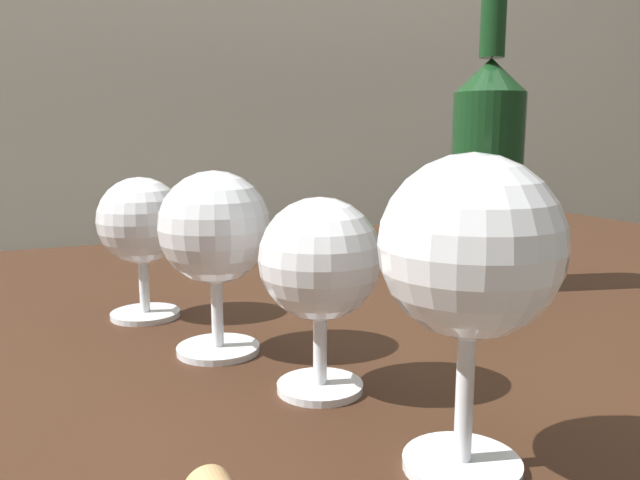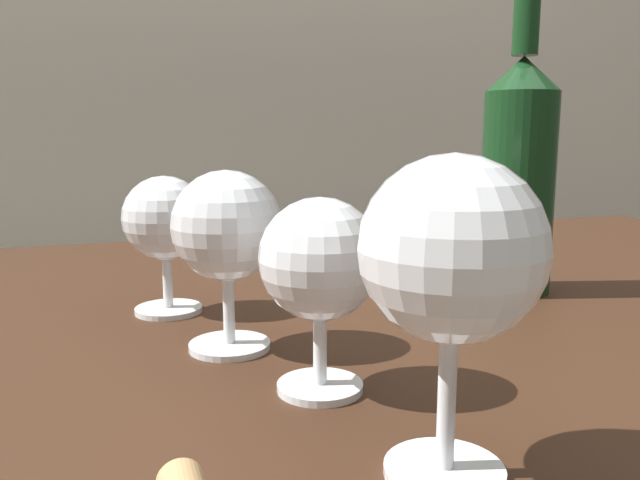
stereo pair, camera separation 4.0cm
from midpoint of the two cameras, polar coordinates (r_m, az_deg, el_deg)
dining_table at (r=0.65m, az=1.55°, el=-12.85°), size 1.56×0.86×0.74m
wine_glass_empty at (r=0.30m, az=15.51°, el=-1.43°), size 0.09×0.09×0.16m
wine_glass_pinot at (r=0.40m, az=2.85°, el=-1.98°), size 0.08×0.08×0.13m
wine_glass_amber at (r=0.48m, az=-6.07°, el=0.94°), size 0.08×0.08×0.14m
wine_glass_merlot at (r=0.59m, az=-11.95°, el=1.57°), size 0.08×0.08×0.13m
wine_bottle at (r=0.69m, az=19.05°, el=5.93°), size 0.07×0.07×0.32m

